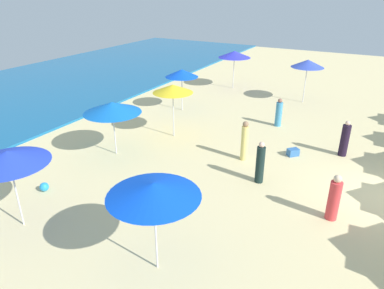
{
  "coord_description": "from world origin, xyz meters",
  "views": [
    {
      "loc": [
        -12.58,
        0.99,
        6.83
      ],
      "look_at": [
        -0.97,
        7.29,
        0.88
      ],
      "focal_mm": 33.2,
      "sensor_mm": 36.0,
      "label": 1
    }
  ],
  "objects_px": {
    "umbrella_3": "(8,157)",
    "beach_ball_0": "(44,187)",
    "beachgoer_4": "(260,163)",
    "umbrella_5": "(234,54)",
    "beachgoer_3": "(345,140)",
    "umbrella_2": "(173,89)",
    "umbrella_4": "(308,64)",
    "beachgoer_2": "(279,113)",
    "beachgoer_1": "(334,199)",
    "umbrella_0": "(112,107)",
    "umbrella_6": "(182,73)",
    "cooler_box_1": "(293,152)",
    "umbrella_1": "(153,190)",
    "beachgoer_0": "(244,141)"
  },
  "relations": [
    {
      "from": "umbrella_3",
      "to": "beach_ball_0",
      "type": "height_order",
      "value": "umbrella_3"
    },
    {
      "from": "beachgoer_4",
      "to": "beach_ball_0",
      "type": "xyz_separation_m",
      "value": [
        -4.34,
        6.61,
        -0.61
      ]
    },
    {
      "from": "umbrella_5",
      "to": "beachgoer_3",
      "type": "xyz_separation_m",
      "value": [
        -8.06,
        -8.5,
        -1.67
      ]
    },
    {
      "from": "umbrella_2",
      "to": "umbrella_4",
      "type": "bearing_deg",
      "value": -26.6
    },
    {
      "from": "beachgoer_2",
      "to": "beachgoer_3",
      "type": "height_order",
      "value": "beachgoer_3"
    },
    {
      "from": "beachgoer_1",
      "to": "beachgoer_3",
      "type": "distance_m",
      "value": 5.1
    },
    {
      "from": "umbrella_0",
      "to": "umbrella_6",
      "type": "bearing_deg",
      "value": 3.89
    },
    {
      "from": "beachgoer_2",
      "to": "beachgoer_3",
      "type": "xyz_separation_m",
      "value": [
        -2.16,
        -3.5,
        0.05
      ]
    },
    {
      "from": "umbrella_2",
      "to": "umbrella_6",
      "type": "relative_size",
      "value": 1.07
    },
    {
      "from": "beachgoer_3",
      "to": "cooler_box_1",
      "type": "distance_m",
      "value": 2.25
    },
    {
      "from": "cooler_box_1",
      "to": "umbrella_5",
      "type": "bearing_deg",
      "value": 78.88
    },
    {
      "from": "umbrella_0",
      "to": "umbrella_2",
      "type": "xyz_separation_m",
      "value": [
        2.96,
        -1.18,
        0.25
      ]
    },
    {
      "from": "umbrella_5",
      "to": "cooler_box_1",
      "type": "bearing_deg",
      "value": -144.1
    },
    {
      "from": "umbrella_1",
      "to": "beachgoer_0",
      "type": "xyz_separation_m",
      "value": [
        7.08,
        0.3,
        -1.54
      ]
    },
    {
      "from": "umbrella_1",
      "to": "beachgoer_3",
      "type": "xyz_separation_m",
      "value": [
        9.55,
        -3.36,
        -1.64
      ]
    },
    {
      "from": "beachgoer_3",
      "to": "umbrella_5",
      "type": "bearing_deg",
      "value": 102.8
    },
    {
      "from": "beachgoer_1",
      "to": "umbrella_0",
      "type": "bearing_deg",
      "value": -39.71
    },
    {
      "from": "beachgoer_1",
      "to": "beachgoer_2",
      "type": "relative_size",
      "value": 1.05
    },
    {
      "from": "umbrella_2",
      "to": "beachgoer_2",
      "type": "distance_m",
      "value": 5.86
    },
    {
      "from": "cooler_box_1",
      "to": "umbrella_1",
      "type": "bearing_deg",
      "value": -146.84
    },
    {
      "from": "umbrella_5",
      "to": "beachgoer_4",
      "type": "relative_size",
      "value": 1.6
    },
    {
      "from": "umbrella_1",
      "to": "umbrella_2",
      "type": "relative_size",
      "value": 0.99
    },
    {
      "from": "umbrella_3",
      "to": "cooler_box_1",
      "type": "bearing_deg",
      "value": -34.56
    },
    {
      "from": "umbrella_5",
      "to": "beachgoer_0",
      "type": "bearing_deg",
      "value": -155.28
    },
    {
      "from": "umbrella_6",
      "to": "beachgoer_0",
      "type": "distance_m",
      "value": 7.31
    },
    {
      "from": "umbrella_4",
      "to": "umbrella_5",
      "type": "height_order",
      "value": "umbrella_4"
    },
    {
      "from": "umbrella_3",
      "to": "umbrella_4",
      "type": "bearing_deg",
      "value": -15.61
    },
    {
      "from": "beachgoer_4",
      "to": "umbrella_2",
      "type": "bearing_deg",
      "value": 74.21
    },
    {
      "from": "umbrella_5",
      "to": "beach_ball_0",
      "type": "height_order",
      "value": "umbrella_5"
    },
    {
      "from": "umbrella_0",
      "to": "beachgoer_1",
      "type": "xyz_separation_m",
      "value": [
        -0.48,
        -9.13,
        -1.41
      ]
    },
    {
      "from": "beachgoer_4",
      "to": "cooler_box_1",
      "type": "relative_size",
      "value": 3.45
    },
    {
      "from": "umbrella_0",
      "to": "beachgoer_0",
      "type": "xyz_separation_m",
      "value": [
        2.14,
        -5.16,
        -1.3
      ]
    },
    {
      "from": "beachgoer_1",
      "to": "beach_ball_0",
      "type": "relative_size",
      "value": 4.8
    },
    {
      "from": "umbrella_2",
      "to": "umbrella_4",
      "type": "distance_m",
      "value": 9.72
    },
    {
      "from": "umbrella_1",
      "to": "umbrella_4",
      "type": "relative_size",
      "value": 0.96
    },
    {
      "from": "umbrella_0",
      "to": "umbrella_3",
      "type": "relative_size",
      "value": 0.97
    },
    {
      "from": "umbrella_2",
      "to": "cooler_box_1",
      "type": "height_order",
      "value": "umbrella_2"
    },
    {
      "from": "beachgoer_0",
      "to": "cooler_box_1",
      "type": "bearing_deg",
      "value": -114.12
    },
    {
      "from": "beachgoer_1",
      "to": "umbrella_4",
      "type": "bearing_deg",
      "value": -110.18
    },
    {
      "from": "umbrella_2",
      "to": "beachgoer_0",
      "type": "xyz_separation_m",
      "value": [
        -0.82,
        -3.97,
        -1.55
      ]
    },
    {
      "from": "umbrella_2",
      "to": "beachgoer_0",
      "type": "relative_size",
      "value": 1.49
    },
    {
      "from": "beach_ball_0",
      "to": "beachgoer_4",
      "type": "bearing_deg",
      "value": -56.69
    },
    {
      "from": "umbrella_1",
      "to": "umbrella_3",
      "type": "xyz_separation_m",
      "value": [
        -0.46,
        4.69,
        -0.04
      ]
    },
    {
      "from": "beachgoer_2",
      "to": "beach_ball_0",
      "type": "distance_m",
      "value": 11.87
    },
    {
      "from": "umbrella_0",
      "to": "beachgoer_0",
      "type": "relative_size",
      "value": 1.41
    },
    {
      "from": "umbrella_0",
      "to": "umbrella_6",
      "type": "relative_size",
      "value": 1.01
    },
    {
      "from": "beachgoer_4",
      "to": "beachgoer_2",
      "type": "bearing_deg",
      "value": 17.98
    },
    {
      "from": "beachgoer_2",
      "to": "beachgoer_3",
      "type": "bearing_deg",
      "value": -145.95
    },
    {
      "from": "beachgoer_3",
      "to": "beach_ball_0",
      "type": "height_order",
      "value": "beachgoer_3"
    },
    {
      "from": "umbrella_3",
      "to": "beachgoer_2",
      "type": "xyz_separation_m",
      "value": [
        12.16,
        -4.54,
        -1.65
      ]
    }
  ]
}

